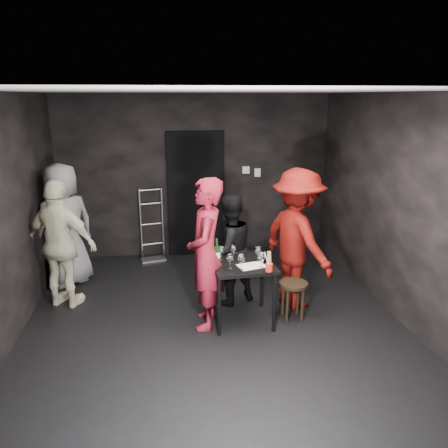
{
  "coord_description": "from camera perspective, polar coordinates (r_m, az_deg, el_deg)",
  "views": [
    {
      "loc": [
        -0.55,
        -4.75,
        2.65
      ],
      "look_at": [
        0.17,
        0.25,
        1.16
      ],
      "focal_mm": 35.0,
      "sensor_mm": 36.0,
      "label": 1
    }
  ],
  "objects": [
    {
      "name": "wine_glass_a",
      "position": [
        4.99,
        0.79,
        -4.81
      ],
      "size": [
        0.1,
        0.1,
        0.19
      ],
      "primitive_type": null,
      "rotation": [
        0.0,
        0.0,
        0.42
      ],
      "color": "white",
      "rests_on": "tasting_table"
    },
    {
      "name": "tasting_mat",
      "position": [
        5.1,
        3.65,
        -5.48
      ],
      "size": [
        0.36,
        0.28,
        0.0
      ],
      "primitive_type": "cube",
      "rotation": [
        0.0,
        0.0,
        0.24
      ],
      "color": "white",
      "rests_on": "tasting_table"
    },
    {
      "name": "bystander_grey",
      "position": [
        6.56,
        -20.22,
        1.18
      ],
      "size": [
        1.15,
        1.06,
        2.09
      ],
      "primitive_type": "imported",
      "rotation": [
        0.0,
        0.0,
        3.79
      ],
      "color": "slate",
      "rests_on": "floor"
    },
    {
      "name": "wall_right",
      "position": [
        5.67,
        21.75,
        1.94
      ],
      "size": [
        0.04,
        5.0,
        2.7
      ],
      "primitive_type": "cube",
      "color": "black",
      "rests_on": "ground"
    },
    {
      "name": "wallbox_upper",
      "position": [
        7.44,
        2.86,
        7.08
      ],
      "size": [
        0.12,
        0.06,
        0.12
      ],
      "primitive_type": "cube",
      "color": "#B7B7B2",
      "rests_on": "wall_back"
    },
    {
      "name": "floor",
      "position": [
        5.47,
        -1.38,
        -12.59
      ],
      "size": [
        4.5,
        5.0,
        0.02
      ],
      "primitive_type": "cube",
      "color": "black",
      "rests_on": "ground"
    },
    {
      "name": "doorway",
      "position": [
        7.39,
        -3.67,
        3.85
      ],
      "size": [
        0.95,
        0.1,
        2.1
      ],
      "primitive_type": "cube",
      "color": "black",
      "rests_on": "ground"
    },
    {
      "name": "wine_glass_d",
      "position": [
        4.95,
        2.28,
        -4.89
      ],
      "size": [
        0.1,
        0.1,
        0.21
      ],
      "primitive_type": null,
      "rotation": [
        0.0,
        0.0,
        -0.39
      ],
      "color": "white",
      "rests_on": "tasting_table"
    },
    {
      "name": "wine_glass_c",
      "position": [
        5.28,
        1.22,
        -3.63
      ],
      "size": [
        0.09,
        0.09,
        0.19
      ],
      "primitive_type": null,
      "rotation": [
        0.0,
        0.0,
        0.36
      ],
      "color": "white",
      "rests_on": "tasting_table"
    },
    {
      "name": "ceiling",
      "position": [
        4.79,
        -1.61,
        16.98
      ],
      "size": [
        4.5,
        5.0,
        0.02
      ],
      "primitive_type": "cube",
      "color": "silver",
      "rests_on": "ground"
    },
    {
      "name": "man_maroon",
      "position": [
        5.57,
        9.64,
        -0.17
      ],
      "size": [
        1.15,
        1.55,
        2.17
      ],
      "primitive_type": "imported",
      "rotation": [
        0.0,
        0.0,
        1.98
      ],
      "color": "#660C08",
      "rests_on": "floor"
    },
    {
      "name": "hand_truck",
      "position": [
        7.45,
        -9.28,
        -2.88
      ],
      "size": [
        0.4,
        0.34,
        1.2
      ],
      "rotation": [
        0.0,
        0.0,
        0.21
      ],
      "color": "#B2B2B7",
      "rests_on": "floor"
    },
    {
      "name": "wine_glass_b",
      "position": [
        5.23,
        -0.36,
        -3.79
      ],
      "size": [
        0.09,
        0.09,
        0.19
      ],
      "primitive_type": null,
      "rotation": [
        0.0,
        0.0,
        0.23
      ],
      "color": "white",
      "rests_on": "tasting_table"
    },
    {
      "name": "wall_front",
      "position": [
        2.66,
        4.96,
        -12.95
      ],
      "size": [
        4.5,
        0.04,
        2.7
      ],
      "primitive_type": "cube",
      "color": "black",
      "rests_on": "ground"
    },
    {
      "name": "wall_left",
      "position": [
        5.21,
        -26.86,
        0.14
      ],
      "size": [
        0.04,
        5.0,
        2.7
      ],
      "primitive_type": "cube",
      "color": "black",
      "rests_on": "ground"
    },
    {
      "name": "wine_glass_f",
      "position": [
        5.21,
        4.47,
        -3.87
      ],
      "size": [
        0.09,
        0.09,
        0.2
      ],
      "primitive_type": null,
      "rotation": [
        0.0,
        0.0,
        -0.26
      ],
      "color": "white",
      "rests_on": "tasting_table"
    },
    {
      "name": "reserved_card",
      "position": [
        5.2,
        5.18,
        -4.45
      ],
      "size": [
        0.11,
        0.16,
        0.11
      ],
      "primitive_type": null,
      "rotation": [
        0.0,
        0.0,
        -0.2
      ],
      "color": "white",
      "rests_on": "tasting_table"
    },
    {
      "name": "wine_bottle",
      "position": [
        5.08,
        -0.95,
        -4.08
      ],
      "size": [
        0.08,
        0.08,
        0.33
      ],
      "rotation": [
        0.0,
        0.0,
        -0.31
      ],
      "color": "black",
      "rests_on": "tasting_table"
    },
    {
      "name": "wall_back",
      "position": [
        7.39,
        -3.75,
        6.22
      ],
      "size": [
        4.5,
        0.04,
        2.7
      ],
      "primitive_type": "cube",
      "color": "black",
      "rests_on": "ground"
    },
    {
      "name": "tasting_table",
      "position": [
        5.23,
        2.41,
        -6.09
      ],
      "size": [
        0.72,
        0.72,
        0.75
      ],
      "rotation": [
        0.0,
        0.0,
        0.05
      ],
      "color": "black",
      "rests_on": "floor"
    },
    {
      "name": "stool",
      "position": [
        5.45,
        9.02,
        -8.46
      ],
      "size": [
        0.35,
        0.35,
        0.47
      ],
      "rotation": [
        0.0,
        0.0,
        0.16
      ],
      "color": "black",
      "rests_on": "floor"
    },
    {
      "name": "server_red",
      "position": [
        4.99,
        -2.42,
        -2.12
      ],
      "size": [
        0.62,
        0.84,
        2.13
      ],
      "primitive_type": "imported",
      "rotation": [
        0.0,
        0.0,
        -1.71
      ],
      "color": "maroon",
      "rests_on": "floor"
    },
    {
      "name": "wallbox_lower",
      "position": [
        7.48,
        4.37,
        6.73
      ],
      "size": [
        0.1,
        0.06,
        0.14
      ],
      "primitive_type": "cube",
      "color": "#B7B7B2",
      "rests_on": "wall_back"
    },
    {
      "name": "breadstick_cup",
      "position": [
        4.93,
        5.92,
        -4.92
      ],
      "size": [
        0.08,
        0.08,
        0.25
      ],
      "rotation": [
        0.0,
        0.0,
        0.15
      ],
      "color": "red",
      "rests_on": "tasting_table"
    },
    {
      "name": "wine_glass_e",
      "position": [
        5.04,
        4.9,
        -4.61
      ],
      "size": [
        0.09,
        0.09,
        0.2
      ],
      "primitive_type": null,
      "rotation": [
        0.0,
        0.0,
        -0.25
      ],
      "color": "white",
      "rests_on": "tasting_table"
    },
    {
      "name": "woman_black",
      "position": [
        5.68,
        0.63,
        -3.54
      ],
      "size": [
        0.79,
        0.64,
        1.43
      ],
      "primitive_type": "imported",
      "rotation": [
        0.0,
        0.0,
        3.57
      ],
      "color": "black",
      "rests_on": "floor"
    },
    {
      "name": "bystander_cream",
      "position": [
        5.88,
        -20.59,
        -1.63
      ],
      "size": [
        1.21,
        0.92,
        1.87
      ],
      "primitive_type": "imported",
      "rotation": [
        0.0,
        0.0,
        2.73
      ],
      "color": "#F1E9C6",
      "rests_on": "floor"
    }
  ]
}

